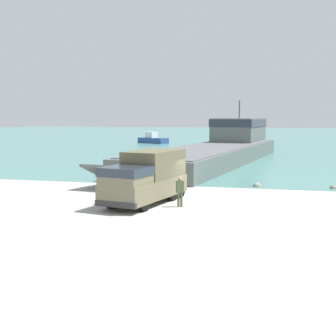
# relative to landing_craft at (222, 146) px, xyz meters

# --- Properties ---
(ground_plane) EXTENTS (240.00, 240.00, 0.00)m
(ground_plane) POSITION_rel_landing_craft_xyz_m (2.06, -25.99, -1.74)
(ground_plane) COLOR #A8A59E
(water_surface) EXTENTS (240.00, 180.00, 0.01)m
(water_surface) POSITION_rel_landing_craft_xyz_m (2.06, 68.78, -1.74)
(water_surface) COLOR #477F7A
(water_surface) RESTS_ON ground_plane
(landing_craft) EXTENTS (12.70, 40.60, 7.37)m
(landing_craft) POSITION_rel_landing_craft_xyz_m (0.00, 0.00, 0.00)
(landing_craft) COLOR #56605B
(landing_craft) RESTS_ON ground_plane
(military_truck) EXTENTS (3.91, 7.30, 3.15)m
(military_truck) POSITION_rel_landing_craft_xyz_m (-0.85, -28.63, -0.14)
(military_truck) COLOR #6B664C
(military_truck) RESTS_ON ground_plane
(soldier_on_ramp) EXTENTS (0.50, 0.42, 1.77)m
(soldier_on_ramp) POSITION_rel_landing_craft_xyz_m (1.42, -29.28, -0.72)
(soldier_on_ramp) COLOR #475638
(soldier_on_ramp) RESTS_ON ground_plane
(moored_boat_a) EXTENTS (6.56, 4.95, 2.19)m
(moored_boat_a) POSITION_rel_landing_craft_xyz_m (-17.74, 32.54, -1.02)
(moored_boat_a) COLOR navy
(moored_boat_a) RESTS_ON ground_plane
(shoreline_rock_a) EXTENTS (0.63, 0.63, 0.63)m
(shoreline_rock_a) POSITION_rel_landing_craft_xyz_m (5.33, -20.13, -1.74)
(shoreline_rock_a) COLOR gray
(shoreline_rock_a) RESTS_ON ground_plane
(shoreline_rock_b) EXTENTS (0.52, 0.52, 0.52)m
(shoreline_rock_b) POSITION_rel_landing_craft_xyz_m (10.82, -19.74, -1.74)
(shoreline_rock_b) COLOR gray
(shoreline_rock_b) RESTS_ON ground_plane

